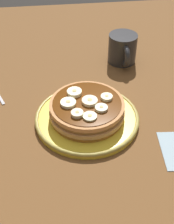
# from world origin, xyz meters

# --- Properties ---
(ground_plane) EXTENTS (1.40, 1.40, 0.03)m
(ground_plane) POSITION_xyz_m (0.00, 0.00, -0.01)
(ground_plane) COLOR brown
(plate) EXTENTS (0.24, 0.24, 0.02)m
(plate) POSITION_xyz_m (0.00, 0.00, 0.01)
(plate) COLOR yellow
(plate) RESTS_ON ground_plane
(pancake_stack) EXTENTS (0.17, 0.18, 0.04)m
(pancake_stack) POSITION_xyz_m (-0.00, 0.00, 0.03)
(pancake_stack) COLOR #A86624
(pancake_stack) RESTS_ON plate
(banana_slice_0) EXTENTS (0.04, 0.04, 0.01)m
(banana_slice_0) POSITION_xyz_m (0.00, 0.01, 0.06)
(banana_slice_0) COLOR #F7E1B2
(banana_slice_0) RESTS_ON pancake_stack
(banana_slice_1) EXTENTS (0.03, 0.03, 0.01)m
(banana_slice_1) POSITION_xyz_m (-0.01, 0.05, 0.06)
(banana_slice_1) COLOR #FDF1B9
(banana_slice_1) RESTS_ON pancake_stack
(banana_slice_2) EXTENTS (0.03, 0.03, 0.01)m
(banana_slice_2) POSITION_xyz_m (0.05, 0.00, 0.06)
(banana_slice_2) COLOR #EDEAB7
(banana_slice_2) RESTS_ON pancake_stack
(banana_slice_3) EXTENTS (0.03, 0.03, 0.01)m
(banana_slice_3) POSITION_xyz_m (0.04, -0.03, 0.06)
(banana_slice_3) COLOR #FCEAB7
(banana_slice_3) RESTS_ON pancake_stack
(banana_slice_4) EXTENTS (0.04, 0.04, 0.01)m
(banana_slice_4) POSITION_xyz_m (0.00, -0.04, 0.06)
(banana_slice_4) COLOR #F7F2C3
(banana_slice_4) RESTS_ON pancake_stack
(banana_slice_5) EXTENTS (0.03, 0.03, 0.01)m
(banana_slice_5) POSITION_xyz_m (0.03, 0.03, 0.06)
(banana_slice_5) COLOR #EBE6C1
(banana_slice_5) RESTS_ON pancake_stack
(banana_slice_6) EXTENTS (0.03, 0.03, 0.01)m
(banana_slice_6) POSITION_xyz_m (-0.04, -0.02, 0.06)
(banana_slice_6) COLOR #FEF2C0
(banana_slice_6) RESTS_ON pancake_stack
(coffee_mug) EXTENTS (0.12, 0.08, 0.08)m
(coffee_mug) POSITION_xyz_m (-0.25, 0.14, 0.04)
(coffee_mug) COLOR #262628
(coffee_mug) RESTS_ON ground_plane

